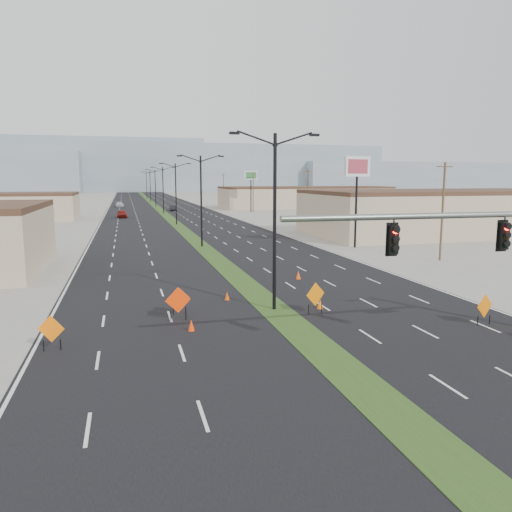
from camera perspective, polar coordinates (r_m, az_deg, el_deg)
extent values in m
plane|color=gray|center=(18.59, 13.20, -15.29)|extent=(600.00, 600.00, 0.00)
cube|color=black|center=(115.45, -10.65, 4.94)|extent=(25.00, 400.00, 0.02)
cube|color=#254217|center=(115.45, -10.65, 4.94)|extent=(2.00, 400.00, 0.04)
cube|color=tan|center=(73.41, 20.46, 4.55)|extent=(36.00, 18.00, 5.50)
cube|color=tan|center=(133.27, 5.63, 6.63)|extent=(44.00, 16.00, 5.00)
cube|color=gray|center=(318.65, -6.08, 9.94)|extent=(220.00, 50.00, 28.00)
cube|color=gray|center=(358.30, 17.20, 8.68)|extent=(160.00, 50.00, 18.00)
cube|color=gray|center=(335.74, -18.69, 9.82)|extent=(140.00, 50.00, 32.00)
cylinder|color=slate|center=(21.60, 23.59, 4.32)|extent=(16.00, 0.24, 0.24)
cube|color=black|center=(19.71, 15.40, 1.81)|extent=(0.50, 0.28, 1.30)
sphere|color=#FF0C05|center=(19.53, 15.68, 2.77)|extent=(0.22, 0.22, 0.22)
cube|color=black|center=(22.63, 26.44, 2.07)|extent=(0.50, 0.28, 1.30)
sphere|color=#FF0C05|center=(22.47, 26.77, 2.90)|extent=(0.22, 0.22, 0.22)
cylinder|color=black|center=(28.24, 2.14, 3.70)|extent=(0.20, 0.20, 10.00)
cube|color=black|center=(27.65, -2.50, 13.86)|extent=(0.55, 0.24, 0.14)
cube|color=black|center=(28.98, 6.68, 13.58)|extent=(0.55, 0.24, 0.14)
cylinder|color=black|center=(55.58, -6.28, 6.18)|extent=(0.20, 0.20, 10.00)
cube|color=black|center=(55.28, -8.77, 11.24)|extent=(0.55, 0.24, 0.14)
cube|color=black|center=(55.96, -3.99, 11.29)|extent=(0.55, 0.24, 0.14)
cylinder|color=black|center=(83.36, -9.14, 6.98)|extent=(0.20, 0.20, 10.00)
cube|color=black|center=(83.16, -10.82, 10.35)|extent=(0.55, 0.24, 0.14)
cube|color=black|center=(83.61, -7.63, 10.42)|extent=(0.55, 0.24, 0.14)
cylinder|color=black|center=(111.25, -10.57, 7.38)|extent=(0.20, 0.20, 10.00)
cube|color=black|center=(111.10, -11.84, 9.90)|extent=(0.55, 0.24, 0.14)
cube|color=black|center=(111.44, -9.44, 9.96)|extent=(0.55, 0.24, 0.14)
cylinder|color=black|center=(139.18, -11.43, 7.62)|extent=(0.20, 0.20, 10.00)
cube|color=black|center=(139.06, -12.45, 9.62)|extent=(0.55, 0.24, 0.14)
cube|color=black|center=(139.33, -10.53, 9.68)|extent=(0.55, 0.24, 0.14)
cylinder|color=black|center=(167.14, -12.00, 7.77)|extent=(0.20, 0.20, 10.00)
cube|color=black|center=(167.04, -12.85, 9.44)|extent=(0.55, 0.24, 0.14)
cube|color=black|center=(167.26, -11.26, 9.49)|extent=(0.55, 0.24, 0.14)
cylinder|color=black|center=(195.11, -12.41, 7.88)|extent=(0.20, 0.20, 10.00)
cube|color=black|center=(195.02, -13.14, 9.31)|extent=(0.55, 0.24, 0.14)
cube|color=black|center=(195.22, -11.77, 9.36)|extent=(0.55, 0.24, 0.14)
cylinder|color=#4C3823|center=(48.94, 20.53, 4.73)|extent=(0.20, 0.20, 9.00)
cube|color=#4C3823|center=(48.86, 20.80, 9.53)|extent=(1.60, 0.10, 0.10)
cylinder|color=#4C3823|center=(80.09, 5.94, 6.62)|extent=(0.20, 0.20, 9.00)
cube|color=#4C3823|center=(80.04, 5.99, 9.55)|extent=(1.60, 0.10, 0.10)
cylinder|color=#4C3823|center=(113.51, -0.32, 7.30)|extent=(0.20, 0.20, 9.00)
cube|color=#4C3823|center=(113.47, -0.32, 9.37)|extent=(1.60, 0.10, 0.10)
cylinder|color=#4C3823|center=(147.66, -3.72, 7.64)|extent=(0.20, 0.20, 9.00)
cube|color=#4C3823|center=(147.63, -3.74, 9.23)|extent=(1.60, 0.10, 0.10)
imported|color=maroon|center=(100.81, -15.07, 4.68)|extent=(1.96, 4.49, 1.51)
imported|color=black|center=(119.92, -9.47, 5.42)|extent=(1.40, 3.93, 1.29)
imported|color=#A8ABB2|center=(138.17, -15.33, 5.69)|extent=(2.49, 5.04, 1.41)
cube|color=#FF6E05|center=(23.86, -22.38, -7.70)|extent=(1.16, 0.41, 1.21)
cylinder|color=black|center=(24.13, -23.11, -9.44)|extent=(0.05, 0.05, 0.50)
cylinder|color=black|center=(24.03, -21.43, -9.41)|extent=(0.05, 0.05, 0.50)
cube|color=#EE3805|center=(26.88, -8.90, -5.00)|extent=(1.37, 0.22, 1.38)
cylinder|color=black|center=(27.06, -9.71, -6.81)|extent=(0.05, 0.05, 0.57)
cylinder|color=black|center=(27.14, -8.01, -6.72)|extent=(0.05, 0.05, 0.57)
cube|color=#D85004|center=(28.04, -8.77, -4.78)|extent=(1.17, 0.15, 1.17)
cylinder|color=black|center=(28.19, -9.43, -6.26)|extent=(0.05, 0.05, 0.49)
cylinder|color=black|center=(28.25, -8.04, -6.19)|extent=(0.05, 0.05, 0.49)
cube|color=orange|center=(28.23, 6.81, -4.36)|extent=(1.26, 0.53, 1.34)
cylinder|color=black|center=(28.29, 6.04, -6.06)|extent=(0.05, 0.05, 0.56)
cylinder|color=black|center=(28.57, 7.51, -5.94)|extent=(0.05, 0.05, 0.56)
cube|color=#DC6704|center=(28.41, 24.67, -5.21)|extent=(1.19, 0.42, 1.24)
cylinder|color=black|center=(28.37, 24.01, -6.79)|extent=(0.05, 0.05, 0.51)
cylinder|color=black|center=(28.82, 25.13, -6.63)|extent=(0.05, 0.05, 0.51)
cone|color=#FF3705|center=(25.27, -7.40, -7.87)|extent=(0.36, 0.36, 0.58)
cone|color=orange|center=(29.42, 7.32, -5.46)|extent=(0.38, 0.38, 0.59)
cone|color=#F44905|center=(37.79, 4.85, -2.19)|extent=(0.46, 0.46, 0.64)
cone|color=#D74504|center=(31.30, -3.33, -4.58)|extent=(0.42, 0.42, 0.54)
cylinder|color=black|center=(55.81, 11.35, 5.14)|extent=(0.24, 0.24, 8.19)
cube|color=white|center=(55.72, 11.50, 10.00)|extent=(3.23, 1.02, 2.15)
cube|color=#9E3443|center=(55.54, 11.59, 10.01)|extent=(2.54, 0.59, 1.51)
cylinder|color=black|center=(114.76, -0.58, 6.99)|extent=(0.24, 0.24, 7.69)
cube|color=white|center=(114.71, -0.58, 9.21)|extent=(3.02, 1.12, 2.02)
cube|color=#368745|center=(114.51, -0.56, 9.21)|extent=(2.36, 0.68, 1.42)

